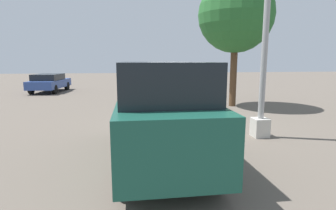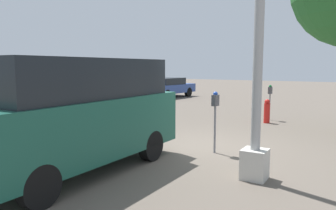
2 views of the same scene
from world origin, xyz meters
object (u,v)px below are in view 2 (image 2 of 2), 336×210
object	(u,v)px
parking_meter_near	(215,108)
fire_hydrant	(267,111)
parking_meter_far	(270,94)
lamp_post	(259,39)
car_distant	(168,87)
parked_van	(75,112)

from	to	relation	value
parking_meter_near	fire_hydrant	xyz separation A→B (m)	(-4.81, 0.01, -0.64)
parking_meter_near	parking_meter_far	distance (m)	5.52
lamp_post	car_distant	distance (m)	15.93
parking_meter_near	lamp_post	bearing A→B (deg)	49.50
fire_hydrant	parking_meter_near	bearing A→B (deg)	-0.10
parking_meter_near	lamp_post	distance (m)	2.36
lamp_post	car_distant	size ratio (longest dim) A/B	1.69
car_distant	parked_van	bearing A→B (deg)	-150.06
parking_meter_near	parked_van	size ratio (longest dim) A/B	0.32
parking_meter_far	parked_van	world-z (taller)	parked_van
lamp_post	parking_meter_near	bearing A→B (deg)	-134.70
car_distant	parking_meter_far	bearing A→B (deg)	-120.43
parked_van	lamp_post	bearing A→B (deg)	114.18
lamp_post	car_distant	xyz separation A→B (m)	(-12.70, -9.45, -1.81)
parking_meter_near	lamp_post	xyz separation A→B (m)	(1.32, 1.34, 1.43)
parking_meter_far	car_distant	size ratio (longest dim) A/B	0.32
parking_meter_far	car_distant	distance (m)	9.95
parked_van	fire_hydrant	distance (m)	7.73
lamp_post	fire_hydrant	distance (m)	6.61
lamp_post	fire_hydrant	size ratio (longest dim) A/B	8.07
fire_hydrant	lamp_post	bearing A→B (deg)	12.23
parked_van	fire_hydrant	xyz separation A→B (m)	(-7.49, 1.78, -0.74)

